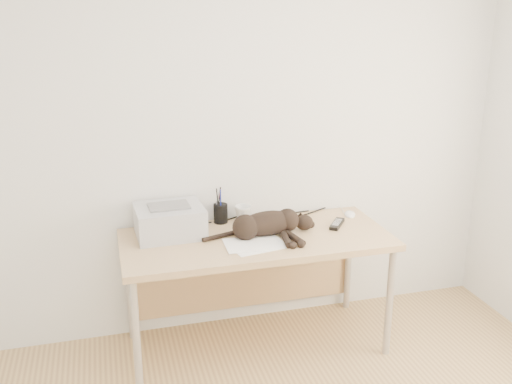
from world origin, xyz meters
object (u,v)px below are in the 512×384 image
object	(u,v)px
cat	(265,225)
mouse	(350,213)
mug	(243,213)
desk	(253,252)
pen_cup	(221,213)
printer	(169,220)

from	to	relation	value
cat	mouse	world-z (taller)	cat
cat	mug	size ratio (longest dim) A/B	6.43
desk	cat	size ratio (longest dim) A/B	2.30
mug	pen_cup	bearing A→B (deg)	176.05
desk	mouse	size ratio (longest dim) A/B	13.20
pen_cup	mouse	xyz separation A→B (m)	(0.85, -0.10, -0.04)
cat	mouse	distance (m)	0.67
printer	mug	size ratio (longest dim) A/B	3.79
pen_cup	mouse	distance (m)	0.85
printer	pen_cup	world-z (taller)	pen_cup
printer	mug	bearing A→B (deg)	12.99
mug	cat	bearing A→B (deg)	-76.87
mug	desk	bearing A→B (deg)	-86.79
desk	printer	distance (m)	0.55
printer	mouse	world-z (taller)	printer
desk	pen_cup	size ratio (longest dim) A/B	7.03
cat	pen_cup	xyz separation A→B (m)	(-0.21, 0.29, -0.00)
desk	mug	bearing A→B (deg)	93.21
desk	mouse	xyz separation A→B (m)	(0.69, 0.11, 0.15)
pen_cup	mug	bearing A→B (deg)	-3.95
mug	pen_cup	xyz separation A→B (m)	(-0.14, 0.01, 0.01)
pen_cup	cat	bearing A→B (deg)	-54.12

